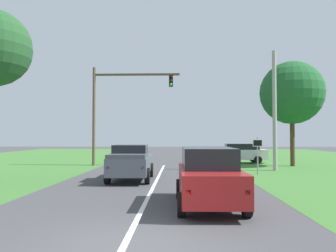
# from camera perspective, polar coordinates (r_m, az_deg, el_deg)

# --- Properties ---
(ground_plane) EXTENTS (120.00, 120.00, 0.00)m
(ground_plane) POSITION_cam_1_polar(r_m,az_deg,el_deg) (18.29, -1.91, -9.17)
(ground_plane) COLOR #424244
(lane_centre_stripe) EXTENTS (0.16, 39.91, 0.01)m
(lane_centre_stripe) POSITION_cam_1_polar(r_m,az_deg,el_deg) (7.56, -7.61, -19.73)
(lane_centre_stripe) COLOR white
(lane_centre_stripe) RESTS_ON ground_plane
(red_suv_near) EXTENTS (2.18, 4.83, 1.96)m
(red_suv_near) POSITION_cam_1_polar(r_m,az_deg,el_deg) (11.41, 6.89, -8.41)
(red_suv_near) COLOR maroon
(red_suv_near) RESTS_ON ground_plane
(pickup_truck_lead) EXTENTS (2.28, 4.87, 1.90)m
(pickup_truck_lead) POSITION_cam_1_polar(r_m,az_deg,el_deg) (17.98, -6.39, -6.16)
(pickup_truck_lead) COLOR #4C515B
(pickup_truck_lead) RESTS_ON ground_plane
(traffic_light) EXTENTS (7.10, 0.40, 8.00)m
(traffic_light) POSITION_cam_1_polar(r_m,az_deg,el_deg) (27.46, -8.97, 4.23)
(traffic_light) COLOR brown
(traffic_light) RESTS_ON ground_plane
(keep_moving_sign) EXTENTS (0.60, 0.09, 2.30)m
(keep_moving_sign) POSITION_cam_1_polar(r_m,az_deg,el_deg) (21.37, 15.09, -4.09)
(keep_moving_sign) COLOR gray
(keep_moving_sign) RESTS_ON ground_plane
(oak_tree_right) EXTENTS (5.02, 5.02, 8.37)m
(oak_tree_right) POSITION_cam_1_polar(r_m,az_deg,el_deg) (28.49, 20.44, 5.34)
(oak_tree_right) COLOR #4C351E
(oak_tree_right) RESTS_ON ground_plane
(crossing_suv_far) EXTENTS (4.70, 2.08, 1.71)m
(crossing_suv_far) POSITION_cam_1_polar(r_m,az_deg,el_deg) (30.27, 12.17, -4.50)
(crossing_suv_far) COLOR silver
(crossing_suv_far) RESTS_ON ground_plane
(utility_pole_right) EXTENTS (0.28, 0.28, 8.32)m
(utility_pole_right) POSITION_cam_1_polar(r_m,az_deg,el_deg) (24.21, 17.79, 2.57)
(utility_pole_right) COLOR #9E998E
(utility_pole_right) RESTS_ON ground_plane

